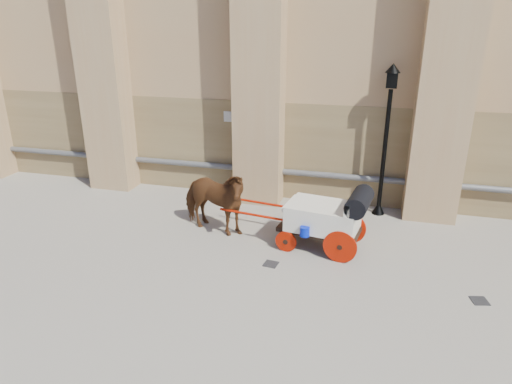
# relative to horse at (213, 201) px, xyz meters

# --- Properties ---
(ground) EXTENTS (90.00, 90.00, 0.00)m
(ground) POSITION_rel_horse_xyz_m (1.58, -1.09, -0.90)
(ground) COLOR slate
(ground) RESTS_ON ground
(horse) EXTENTS (2.30, 1.50, 1.79)m
(horse) POSITION_rel_horse_xyz_m (0.00, 0.00, 0.00)
(horse) COLOR #5B2F17
(horse) RESTS_ON ground
(carriage) EXTENTS (3.79, 1.52, 1.62)m
(carriage) POSITION_rel_horse_xyz_m (3.01, -0.16, -0.03)
(carriage) COLOR black
(carriage) RESTS_ON ground
(street_lamp) EXTENTS (0.40, 0.40, 4.24)m
(street_lamp) POSITION_rel_horse_xyz_m (4.21, 2.37, 1.37)
(street_lamp) COLOR black
(street_lamp) RESTS_ON ground
(drain_grate_near) EXTENTS (0.36, 0.36, 0.01)m
(drain_grate_near) POSITION_rel_horse_xyz_m (1.85, -1.28, -0.89)
(drain_grate_near) COLOR black
(drain_grate_near) RESTS_ON ground
(drain_grate_far) EXTENTS (0.39, 0.39, 0.01)m
(drain_grate_far) POSITION_rel_horse_xyz_m (6.27, -1.62, -0.89)
(drain_grate_far) COLOR black
(drain_grate_far) RESTS_ON ground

